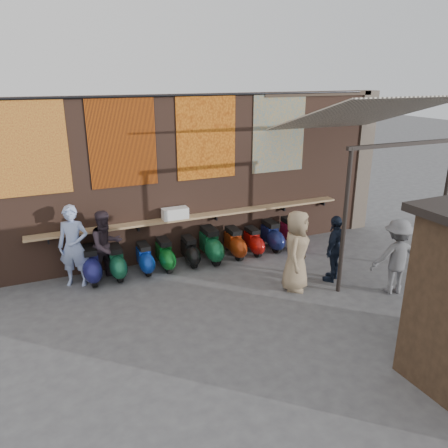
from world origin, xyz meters
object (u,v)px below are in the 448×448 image
shopper_tan (296,251)px  scooter_stool_6 (235,243)px  scooter_stool_4 (190,251)px  diner_right (106,246)px  scooter_stool_8 (272,236)px  scooter_stool_9 (291,233)px  scooter_stool_3 (165,255)px  scooter_stool_0 (91,265)px  diner_left (74,246)px  shopper_navy (335,248)px  scooter_stool_5 (211,245)px  scooter_stool_1 (117,262)px  shelf_box (175,213)px  scooter_stool_2 (145,259)px  shopper_grey (396,257)px  scooter_stool_7 (253,242)px

shopper_tan → scooter_stool_6: bearing=55.7°
scooter_stool_4 → diner_right: size_ratio=0.45×
scooter_stool_8 → scooter_stool_6: bearing=-177.3°
scooter_stool_9 → scooter_stool_3: bearing=179.6°
scooter_stool_0 → diner_left: size_ratio=0.46×
scooter_stool_4 → diner_right: (-1.96, 0.01, 0.47)m
diner_left → shopper_navy: bearing=1.5°
scooter_stool_4 → scooter_stool_0: bearing=179.7°
scooter_stool_5 → scooter_stool_4: bearing=178.6°
scooter_stool_1 → shopper_navy: shopper_navy is taller
scooter_stool_4 → shopper_tan: shopper_tan is taller
scooter_stool_3 → scooter_stool_6: bearing=-0.7°
diner_right → shopper_tan: shopper_tan is taller
scooter_stool_3 → scooter_stool_8: (2.93, 0.03, 0.02)m
shelf_box → scooter_stool_6: size_ratio=0.78×
scooter_stool_9 → diner_left: 5.54m
scooter_stool_4 → scooter_stool_6: size_ratio=0.91×
scooter_stool_2 → scooter_stool_1: bearing=-178.7°
scooter_stool_2 → scooter_stool_9: (3.98, -0.03, 0.05)m
scooter_stool_0 → scooter_stool_5: size_ratio=0.94×
diner_left → shopper_navy: (5.33, -2.10, -0.15)m
shopper_grey → diner_right: bearing=-13.6°
shopper_tan → shopper_grey: bearing=-75.3°
shelf_box → diner_right: size_ratio=0.38×
scooter_stool_2 → scooter_stool_6: scooter_stool_6 is taller
diner_right → scooter_stool_6: bearing=-23.4°
scooter_stool_6 → shopper_navy: size_ratio=0.52×
scooter_stool_7 → scooter_stool_9: (1.14, 0.00, 0.05)m
scooter_stool_0 → scooter_stool_1: 0.56m
scooter_stool_0 → scooter_stool_1: bearing=-2.3°
scooter_stool_5 → scooter_stool_8: 1.76m
scooter_stool_2 → shopper_navy: (3.80, -2.09, 0.42)m
scooter_stool_6 → scooter_stool_5: bearing=179.4°
scooter_stool_1 → scooter_stool_5: bearing=-0.1°
scooter_stool_9 → shopper_navy: (-0.18, -2.06, 0.37)m
scooter_stool_8 → scooter_stool_9: bearing=-5.7°
scooter_stool_2 → diner_right: diner_right is taller
scooter_stool_6 → scooter_stool_4: bearing=179.0°
scooter_stool_4 → shopper_grey: shopper_grey is taller
shopper_navy → scooter_stool_6: bearing=-88.9°
scooter_stool_9 → shopper_tan: shopper_tan is taller
shopper_grey → scooter_stool_5: bearing=-30.1°
diner_left → shopper_tan: (4.31, -2.11, -0.03)m
scooter_stool_3 → scooter_stool_5: bearing=-0.8°
scooter_stool_6 → shopper_grey: size_ratio=0.49×
scooter_stool_1 → scooter_stool_6: (2.96, -0.01, 0.00)m
scooter_stool_4 → scooter_stool_7: scooter_stool_4 is taller
diner_right → diner_left: bearing=157.1°
scooter_stool_1 → scooter_stool_8: scooter_stool_8 is taller
scooter_stool_7 → diner_left: diner_left is taller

